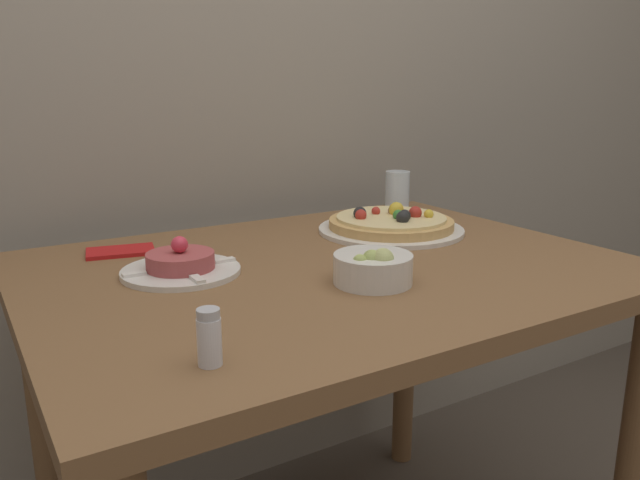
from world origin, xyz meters
name	(u,v)px	position (x,y,z in m)	size (l,w,h in m)	color
back_wall	(211,4)	(0.00, 0.96, 1.30)	(8.00, 0.05, 2.60)	gray
dining_table	(329,321)	(0.00, 0.42, 0.67)	(1.10, 0.83, 0.78)	brown
pizza_plate	(391,224)	(0.26, 0.56, 0.80)	(0.33, 0.33, 0.06)	silver
tartare_plate	(181,265)	(-0.26, 0.50, 0.80)	(0.21, 0.21, 0.07)	silver
small_bowl	(371,268)	(0.00, 0.27, 0.81)	(0.14, 0.14, 0.07)	silver
drinking_glass	(397,191)	(0.42, 0.75, 0.84)	(0.06, 0.06, 0.11)	silver
napkin	(121,251)	(-0.32, 0.69, 0.79)	(0.14, 0.10, 0.01)	red
salt_shaker	(209,338)	(-0.36, 0.12, 0.82)	(0.03, 0.03, 0.07)	silver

